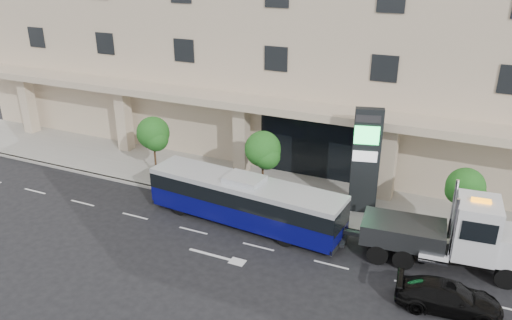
{
  "coord_description": "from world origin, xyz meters",
  "views": [
    {
      "loc": [
        9.22,
        -22.1,
        14.51
      ],
      "look_at": [
        -1.72,
        2.0,
        3.36
      ],
      "focal_mm": 35.0,
      "sensor_mm": 36.0,
      "label": 1
    }
  ],
  "objects": [
    {
      "name": "tree_mid",
      "position": [
        -1.97,
        3.59,
        3.26
      ],
      "size": [
        2.28,
        2.2,
        4.38
      ],
      "color": "#422B19",
      "rests_on": "sidewalk"
    },
    {
      "name": "convention_center",
      "position": [
        -0.0,
        15.42,
        9.97
      ],
      "size": [
        60.0,
        17.6,
        20.0
      ],
      "color": "#C5AE93",
      "rests_on": "ground"
    },
    {
      "name": "ground",
      "position": [
        0.0,
        0.0,
        0.0
      ],
      "size": [
        120.0,
        120.0,
        0.0
      ],
      "primitive_type": "plane",
      "color": "black",
      "rests_on": "ground"
    },
    {
      "name": "curb",
      "position": [
        0.0,
        2.0,
        0.07
      ],
      "size": [
        120.0,
        0.3,
        0.15
      ],
      "primitive_type": "cube",
      "color": "gray",
      "rests_on": "ground"
    },
    {
      "name": "sidewalk",
      "position": [
        0.0,
        5.0,
        0.07
      ],
      "size": [
        120.0,
        6.0,
        0.15
      ],
      "primitive_type": "cube",
      "color": "gray",
      "rests_on": "ground"
    },
    {
      "name": "tree_left",
      "position": [
        -9.97,
        3.59,
        3.11
      ],
      "size": [
        2.27,
        2.2,
        4.22
      ],
      "color": "#422B19",
      "rests_on": "sidewalk"
    },
    {
      "name": "city_bus",
      "position": [
        -1.74,
        0.46,
        1.5
      ],
      "size": [
        11.77,
        3.41,
        2.94
      ],
      "rotation": [
        0.0,
        0.0,
        -0.08
      ],
      "color": "black",
      "rests_on": "ground"
    },
    {
      "name": "tree_right",
      "position": [
        9.53,
        3.59,
        3.04
      ],
      "size": [
        2.1,
        2.0,
        4.04
      ],
      "color": "#422B19",
      "rests_on": "sidewalk"
    },
    {
      "name": "signage_pylon",
      "position": [
        4.06,
        4.47,
        3.37
      ],
      "size": [
        1.67,
        0.95,
        6.35
      ],
      "rotation": [
        0.0,
        0.0,
        0.25
      ],
      "color": "black",
      "rests_on": "sidewalk"
    },
    {
      "name": "tow_truck",
      "position": [
        9.43,
        0.88,
        1.74
      ],
      "size": [
        9.31,
        2.94,
        4.22
      ],
      "rotation": [
        0.0,
        0.0,
        0.09
      ],
      "color": "#2D3033",
      "rests_on": "ground"
    },
    {
      "name": "black_sedan",
      "position": [
        9.55,
        -2.63,
        0.65
      ],
      "size": [
        4.64,
        2.28,
        1.3
      ],
      "primitive_type": "imported",
      "rotation": [
        0.0,
        0.0,
        1.68
      ],
      "color": "black",
      "rests_on": "ground"
    }
  ]
}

